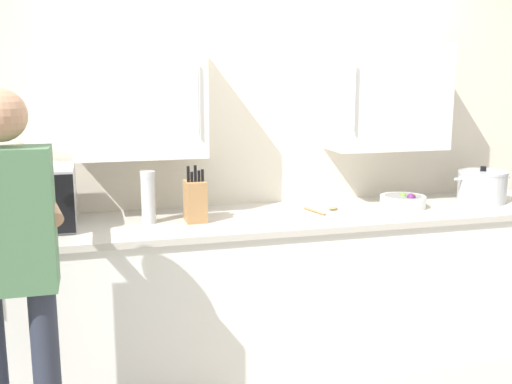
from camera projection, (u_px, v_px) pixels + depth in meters
name	position (u px, v px, depth m)	size (l,w,h in m)	color
back_wall_tiled	(262.00, 117.00, 3.62)	(4.00, 0.44, 2.81)	beige
counter_unit	(279.00, 290.00, 3.47)	(3.58, 0.71, 0.90)	white
microwave_oven	(18.00, 199.00, 3.03)	(0.62, 0.75, 0.32)	#B7BABF
fruit_bowl	(403.00, 201.00, 3.57)	(0.27, 0.27, 0.10)	white
thermos_flask	(148.00, 197.00, 3.17)	(0.08, 0.08, 0.28)	#B7BABF
stock_pot	(482.00, 186.00, 3.73)	(0.40, 0.30, 0.23)	#B7BABF
wooden_spoon	(324.00, 210.00, 3.48)	(0.20, 0.20, 0.02)	#A37547
knife_block	(195.00, 201.00, 3.22)	(0.11, 0.15, 0.31)	#A37547
person_figure	(11.00, 259.00, 2.30)	(0.44, 0.61, 1.63)	#282D3D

